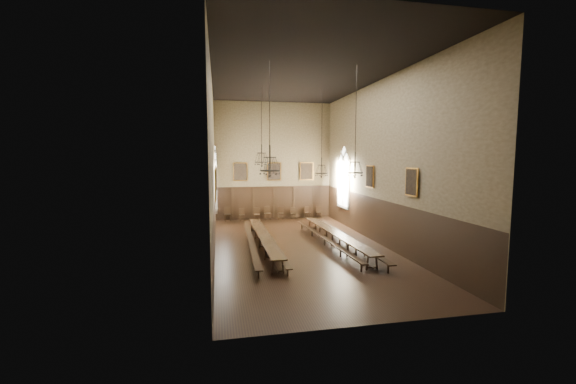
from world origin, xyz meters
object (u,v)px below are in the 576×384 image
object	(u,v)px
chair_2	(257,216)
table_right	(336,239)
chandelier_back_right	(322,167)
chandelier_front_left	(270,164)
chair_1	(242,217)
bench_right_inner	(325,240)
chair_5	(293,215)
chair_0	(228,217)
chandelier_back_left	(262,157)
chair_4	(281,215)
chair_6	(308,215)
table_left	(264,241)
chair_7	(319,214)
bench_left_inner	(272,244)
chair_3	(268,216)
chandelier_front_right	(355,165)
bench_left_outer	(251,243)
bench_right_outer	(347,239)

from	to	relation	value
chair_2	table_right	bearing A→B (deg)	-59.43
chair_2	chandelier_back_right	xyz separation A→B (m)	(3.32, -5.96, 3.95)
chandelier_front_left	chair_1	bearing A→B (deg)	92.72
bench_right_inner	chair_5	size ratio (longest dim) A/B	11.18
chair_1	chandelier_front_left	distance (m)	11.85
chair_0	chandelier_back_left	size ratio (longest dim) A/B	0.22
chandelier_back_right	chair_0	bearing A→B (deg)	132.24
bench_right_inner	chair_1	world-z (taller)	chair_1
chair_4	chandelier_front_left	distance (m)	12.13
chair_4	chair_6	distance (m)	2.15
bench_right_inner	chair_6	world-z (taller)	chair_6
table_left	chair_0	bearing A→B (deg)	101.16
chair_7	chandelier_back_left	size ratio (longest dim) A/B	0.20
bench_left_inner	bench_right_inner	distance (m)	2.95
table_left	chair_3	distance (m)	8.46
chair_7	chandelier_front_left	distance (m)	13.07
chandelier_back_right	table_left	bearing A→B (deg)	-148.45
table_left	chair_4	distance (m)	8.75
chandelier_front_left	chandelier_front_right	xyz separation A→B (m)	(4.03, 0.04, -0.07)
bench_left_outer	bench_right_inner	distance (m)	4.02
table_left	bench_right_inner	size ratio (longest dim) A/B	0.95
chair_3	chair_0	bearing A→B (deg)	173.66
bench_right_inner	table_left	bearing A→B (deg)	178.33
table_left	chandelier_back_right	size ratio (longest dim) A/B	1.77
table_left	chandelier_front_right	distance (m)	6.29
bench_left_inner	bench_right_inner	size ratio (longest dim) A/B	0.96
chair_2	chandelier_back_left	xyz separation A→B (m)	(-0.27, -5.51, 4.54)
bench_left_outer	chandelier_back_right	xyz separation A→B (m)	(4.53, 2.29, 3.94)
bench_right_inner	chandelier_back_left	distance (m)	6.21
chair_4	bench_left_outer	bearing A→B (deg)	-96.44
bench_right_outer	chair_2	distance (m)	9.36
chair_4	chair_7	size ratio (longest dim) A/B	1.02
table_left	chair_0	world-z (taller)	chair_0
chair_6	chair_7	size ratio (longest dim) A/B	1.00
chair_0	chair_1	distance (m)	1.09
bench_right_outer	chair_0	bearing A→B (deg)	126.20
chair_2	chair_5	xyz separation A→B (m)	(2.87, 0.06, -0.02)
chair_1	chair_3	xyz separation A→B (m)	(1.93, -0.01, 0.04)
chair_5	chair_3	bearing A→B (deg)	-178.71
chair_1	chair_7	xyz separation A→B (m)	(6.07, 0.00, 0.00)
chair_7	table_left	bearing A→B (deg)	-114.48
table_right	chandelier_front_left	distance (m)	6.24
chandelier_back_right	chandelier_front_right	size ratio (longest dim) A/B	1.05
chair_1	chandelier_front_right	xyz separation A→B (m)	(4.56, -11.00, 4.19)
table_left	chandelier_back_right	xyz separation A→B (m)	(3.85, 2.36, 3.87)
table_right	chandelier_back_right	bearing A→B (deg)	91.41
chair_3	chandelier_back_left	distance (m)	7.23
chair_5	chandelier_front_right	bearing A→B (deg)	-86.66
bench_right_inner	chandelier_back_left	bearing A→B (deg)	136.53
table_left	chair_5	distance (m)	9.05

